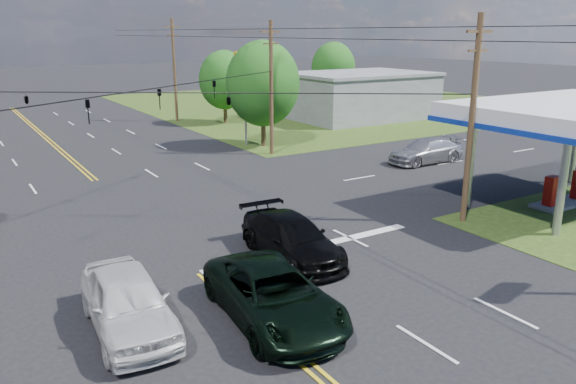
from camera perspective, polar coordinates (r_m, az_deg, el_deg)
ground at (r=28.47m, az=-15.20°, el=-2.38°), size 280.00×280.00×0.00m
grass_ne at (r=72.47m, az=4.24°, el=9.01°), size 46.00×48.00×0.03m
stop_bar at (r=23.61m, az=2.48°, el=-5.64°), size 10.00×0.50×0.02m
retail_ne at (r=59.74m, az=7.22°, el=9.58°), size 14.00×10.00×4.40m
gas_canopy at (r=31.65m, az=27.24°, el=6.99°), size 12.20×8.20×5.35m
pole_se at (r=26.92m, az=18.17°, el=7.12°), size 1.60×0.28×9.50m
pole_ne at (r=40.78m, az=-1.71°, el=10.63°), size 1.60×0.28×9.50m
pole_right_far at (r=57.92m, az=-11.47°, el=12.15°), size 1.60×0.28×10.00m
span_wire_signals at (r=27.25m, az=-16.12°, el=9.68°), size 26.00×18.00×1.13m
power_lines at (r=25.20m, az=-15.26°, el=15.23°), size 26.04×100.00×0.64m
tree_right_a at (r=43.88m, az=-2.58°, el=10.94°), size 5.70×5.70×8.18m
tree_right_b at (r=55.69m, az=-6.49°, el=11.24°), size 4.94×4.94×7.09m
tree_far_r at (r=69.87m, az=4.62°, el=12.49°), size 5.32×5.32×7.63m
pickup_dkgreen at (r=17.62m, az=-1.50°, el=-10.41°), size 3.41×6.38×1.71m
suv_black at (r=22.22m, az=0.34°, el=-4.71°), size 2.70×5.92×1.68m
pickup_white at (r=17.70m, az=-15.97°, el=-10.68°), size 2.56×5.59×1.86m
sedan_far at (r=39.78m, az=13.82°, el=4.08°), size 5.74×2.49×1.65m
polesign_ne at (r=44.23m, az=-4.41°, el=11.98°), size 2.01×0.85×7.39m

